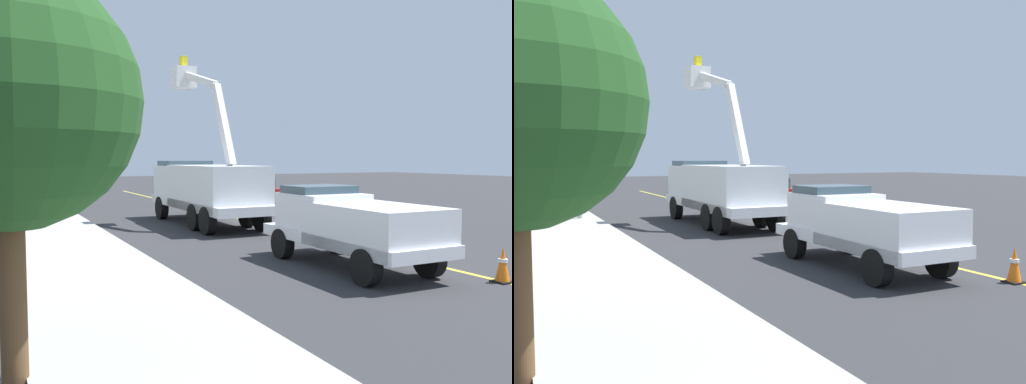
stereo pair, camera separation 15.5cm
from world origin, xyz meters
The scene contains 11 objects.
ground centered at (0.00, 0.00, 0.00)m, with size 120.00×120.00×0.00m, color #2D2D30.
sidewalk_far_side centered at (-0.06, 8.34, 0.06)m, with size 60.00×3.60×0.12m, color #9E9E99.
lane_centre_stripe centered at (0.00, 0.00, 0.00)m, with size 50.00×0.16×0.01m, color yellow.
utility_bucket_truck centered at (0.69, 2.15, 1.62)m, with size 8.22×2.64×7.16m.
service_pickup_truck centered at (-9.38, 2.06, 1.12)m, with size 5.62×2.22×2.06m.
passing_minivan centered at (7.08, -3.01, 0.97)m, with size 4.81×1.98×1.69m.
traffic_cone_leading centered at (-12.31, -0.02, 0.40)m, with size 0.40×0.40×0.82m.
traffic_cone_mid_front centered at (-4.00, 0.16, 0.36)m, with size 0.40×0.40×0.74m.
traffic_cone_mid_rear centered at (4.97, 0.19, 0.35)m, with size 0.40×0.40×0.71m.
traffic_signal_mast centered at (2.62, 7.34, 5.85)m, with size 5.89×0.59×8.42m.
street_tree_left centered at (-13.41, 10.16, 3.53)m, with size 3.22×3.22×5.16m.
Camera 1 is at (-20.52, 10.38, 2.85)m, focal length 37.45 mm.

